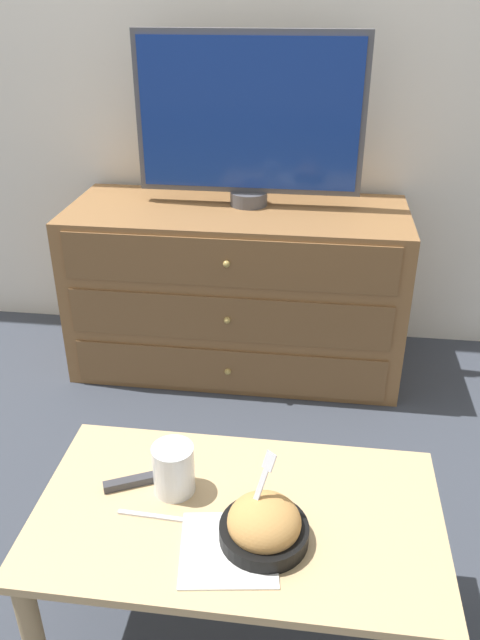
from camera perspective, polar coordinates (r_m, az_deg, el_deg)
The scene contains 10 objects.
ground_plane at distance 2.81m, azimuth -2.48°, elevation -0.42°, with size 12.00×12.00×0.00m, color #383D47.
wall_back at distance 2.49m, azimuth -3.06°, elevation 27.16°, with size 12.00×0.05×2.60m.
dresser at distance 2.39m, azimuth -0.27°, elevation 2.85°, with size 1.23×0.52×0.64m.
tv at distance 2.25m, azimuth 0.87°, elevation 17.97°, with size 0.79×0.14×0.59m.
coffee_table at distance 1.39m, azimuth -0.24°, elevation -18.81°, with size 0.84×0.48×0.38m.
takeout_bowl at distance 1.28m, azimuth 2.21°, elevation -18.27°, with size 0.18×0.18×0.18m.
drink_cup at distance 1.37m, azimuth -6.07°, elevation -13.62°, with size 0.09×0.09×0.11m.
napkin at distance 1.28m, azimuth -1.05°, elevation -20.19°, with size 0.21×0.21×0.00m.
knife at distance 1.35m, azimuth -7.05°, elevation -17.47°, with size 0.19×0.02×0.01m.
remote_control at distance 1.42m, azimuth -9.67°, elevation -14.33°, with size 0.13×0.08×0.02m.
Camera 1 is at (0.44, -2.43, 1.34)m, focal length 35.00 mm.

